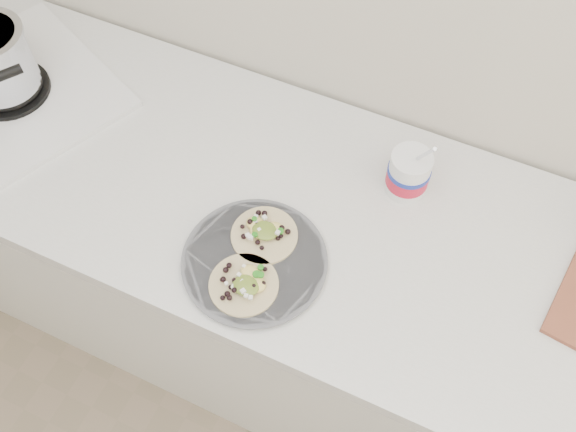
% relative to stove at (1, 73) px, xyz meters
% --- Properties ---
extents(counter, '(2.44, 0.66, 0.90)m').
position_rel_stove_xyz_m(counter, '(0.94, 0.01, -0.53)').
color(counter, silver).
rests_on(counter, ground).
extents(stove, '(0.62, 0.60, 0.23)m').
position_rel_stove_xyz_m(stove, '(0.00, 0.00, 0.00)').
color(stove, silver).
rests_on(stove, counter).
extents(taco_plate, '(0.30, 0.30, 0.04)m').
position_rel_stove_xyz_m(taco_plate, '(0.75, -0.17, -0.06)').
color(taco_plate, '#58595F').
rests_on(taco_plate, counter).
extents(tub, '(0.09, 0.09, 0.21)m').
position_rel_stove_xyz_m(tub, '(0.97, 0.14, -0.01)').
color(tub, white).
rests_on(tub, counter).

